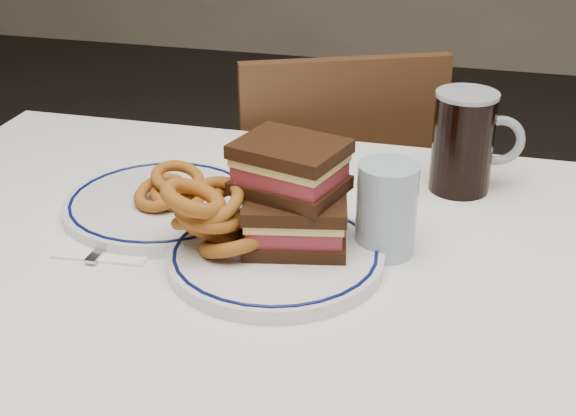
% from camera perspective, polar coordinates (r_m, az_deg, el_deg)
% --- Properties ---
extents(dining_table, '(1.27, 0.87, 0.75)m').
position_cam_1_polar(dining_table, '(1.05, 0.55, -9.09)').
color(dining_table, white).
rests_on(dining_table, floor).
extents(chair_far, '(0.52, 0.52, 0.85)m').
position_cam_1_polar(chair_far, '(1.72, 2.95, -1.01)').
color(chair_far, '#472B16').
rests_on(chair_far, floor).
extents(main_plate, '(0.27, 0.27, 0.02)m').
position_cam_1_polar(main_plate, '(1.00, -0.90, -3.45)').
color(main_plate, silver).
rests_on(main_plate, dining_table).
extents(reuben_sandwich, '(0.16, 0.14, 0.13)m').
position_cam_1_polar(reuben_sandwich, '(0.99, 0.33, 0.97)').
color(reuben_sandwich, black).
rests_on(reuben_sandwich, main_plate).
extents(onion_rings_main, '(0.14, 0.12, 0.12)m').
position_cam_1_polar(onion_rings_main, '(0.99, -5.29, -0.63)').
color(onion_rings_main, brown).
rests_on(onion_rings_main, main_plate).
extents(ketchup_ramekin, '(0.05, 0.05, 0.03)m').
position_cam_1_polar(ketchup_ramekin, '(1.05, -1.13, -0.44)').
color(ketchup_ramekin, white).
rests_on(ketchup_ramekin, main_plate).
extents(beer_mug, '(0.13, 0.09, 0.15)m').
position_cam_1_polar(beer_mug, '(1.19, 12.49, 4.67)').
color(beer_mug, black).
rests_on(beer_mug, dining_table).
extents(water_glass, '(0.08, 0.08, 0.12)m').
position_cam_1_polar(water_glass, '(1.01, 7.02, -0.08)').
color(water_glass, '#98B2C5').
rests_on(water_glass, dining_table).
extents(far_plate, '(0.27, 0.27, 0.02)m').
position_cam_1_polar(far_plate, '(1.14, -8.96, 0.28)').
color(far_plate, silver).
rests_on(far_plate, dining_table).
extents(onion_rings_far, '(0.10, 0.11, 0.06)m').
position_cam_1_polar(onion_rings_far, '(1.12, -8.27, 1.36)').
color(onion_rings_far, brown).
rests_on(onion_rings_far, far_plate).
extents(napkin_fork, '(0.13, 0.16, 0.01)m').
position_cam_1_polar(napkin_fork, '(1.08, -12.21, -2.06)').
color(napkin_fork, white).
rests_on(napkin_fork, dining_table).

